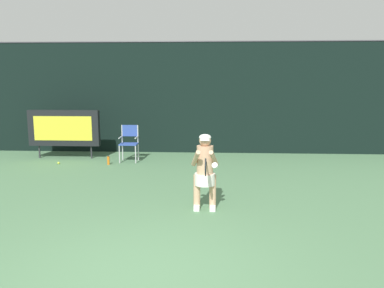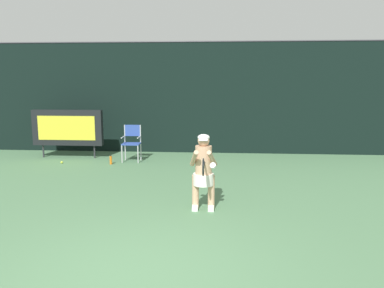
{
  "view_description": "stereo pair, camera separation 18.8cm",
  "coord_description": "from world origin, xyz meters",
  "views": [
    {
      "loc": [
        0.91,
        -4.45,
        2.45
      ],
      "look_at": [
        0.46,
        3.92,
        1.05
      ],
      "focal_mm": 36.6,
      "sensor_mm": 36.0,
      "label": 1
    },
    {
      "loc": [
        1.1,
        -4.44,
        2.45
      ],
      "look_at": [
        0.46,
        3.92,
        1.05
      ],
      "focal_mm": 36.6,
      "sensor_mm": 36.0,
      "label": 2
    }
  ],
  "objects": [
    {
      "name": "tennis_player",
      "position": [
        0.77,
        2.7,
        0.78
      ],
      "size": [
        0.53,
        0.6,
        1.44
      ],
      "color": "white",
      "rests_on": "ground"
    },
    {
      "name": "backdrop_screen",
      "position": [
        0.0,
        8.5,
        1.81
      ],
      "size": [
        18.0,
        0.12,
        3.66
      ],
      "color": "black",
      "rests_on": "ground"
    },
    {
      "name": "water_bottle",
      "position": [
        -2.09,
        6.44,
        0.12
      ],
      "size": [
        0.07,
        0.07,
        0.27
      ],
      "color": "orange",
      "rests_on": "ground"
    },
    {
      "name": "tennis_racket",
      "position": [
        0.79,
        2.17,
        0.94
      ],
      "size": [
        0.03,
        0.6,
        0.31
      ],
      "rotation": [
        0.0,
        0.0,
        0.17
      ],
      "color": "black"
    },
    {
      "name": "tennis_ball_loose",
      "position": [
        -3.56,
        6.42,
        0.03
      ],
      "size": [
        0.07,
        0.07,
        0.07
      ],
      "color": "#CCDB3D",
      "rests_on": "ground"
    },
    {
      "name": "umpire_chair",
      "position": [
        -1.58,
        6.94,
        0.62
      ],
      "size": [
        0.52,
        0.44,
        1.08
      ],
      "color": "#B7B7BC",
      "rests_on": "ground"
    },
    {
      "name": "scoreboard",
      "position": [
        -3.68,
        7.29,
        0.95
      ],
      "size": [
        2.2,
        0.21,
        1.5
      ],
      "color": "black",
      "rests_on": "ground"
    },
    {
      "name": "ground",
      "position": [
        0.0,
        -0.19,
        -0.01
      ],
      "size": [
        18.0,
        22.0,
        0.03
      ],
      "color": "#507953"
    }
  ]
}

